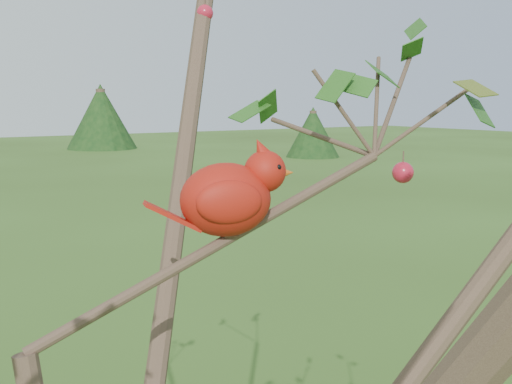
% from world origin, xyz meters
% --- Properties ---
extents(crabapple_tree, '(2.35, 2.05, 2.95)m').
position_xyz_m(crabapple_tree, '(0.03, -0.02, 2.12)').
color(crabapple_tree, '#3A281F').
rests_on(crabapple_tree, ground).
extents(cardinal, '(0.24, 0.15, 0.17)m').
position_xyz_m(cardinal, '(0.27, 0.07, 2.15)').
color(cardinal, '#AA1B0E').
rests_on(cardinal, ground).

